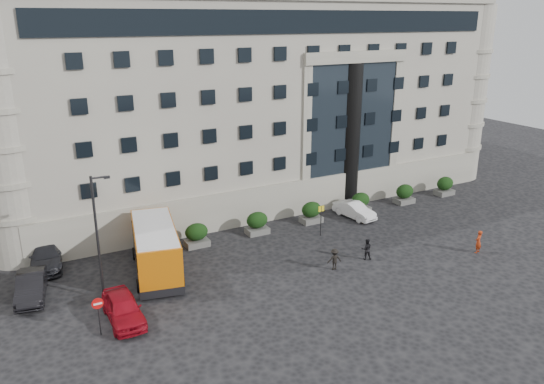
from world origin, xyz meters
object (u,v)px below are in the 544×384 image
at_px(hedge_d, 360,203).
at_px(parked_car_a, 123,308).
at_px(hedge_a, 197,235).
at_px(parked_car_c, 46,256).
at_px(minibus, 156,248).
at_px(parked_car_b, 31,286).
at_px(pedestrian_b, 366,249).
at_px(red_truck, 34,210).
at_px(pedestrian_a, 478,242).
at_px(hedge_f, 445,186).
at_px(hedge_e, 405,194).
at_px(parked_car_d, 81,230).
at_px(hedge_c, 311,212).
at_px(white_taxi, 354,210).
at_px(hedge_b, 257,223).
at_px(pedestrian_c, 334,259).
at_px(street_lamp, 98,234).
at_px(bus_stop_sign, 321,215).
at_px(no_entry_sign, 98,309).

height_order(hedge_d, parked_car_a, hedge_d).
height_order(hedge_a, parked_car_c, hedge_a).
height_order(minibus, parked_car_b, minibus).
bearing_deg(parked_car_c, pedestrian_b, -17.58).
bearing_deg(minibus, hedge_d, 19.86).
xyz_separation_m(red_truck, pedestrian_a, (28.44, -21.71, -0.53)).
distance_m(hedge_a, pedestrian_a, 21.16).
relative_size(hedge_a, pedestrian_b, 1.16).
distance_m(hedge_f, parked_car_c, 36.60).
height_order(hedge_a, minibus, minibus).
height_order(hedge_e, parked_car_d, hedge_e).
relative_size(hedge_a, hedge_d, 1.00).
relative_size(hedge_c, parked_car_c, 0.35).
bearing_deg(white_taxi, hedge_b, 166.14).
relative_size(pedestrian_b, pedestrian_c, 1.03).
xyz_separation_m(parked_car_d, pedestrian_c, (14.50, -14.22, 0.13)).
distance_m(hedge_f, street_lamp, 34.45).
bearing_deg(hedge_b, hedge_f, 0.00).
bearing_deg(pedestrian_a, hedge_c, -72.52).
xyz_separation_m(minibus, parked_car_c, (-6.56, 4.68, -1.07)).
distance_m(hedge_c, red_truck, 23.38).
height_order(parked_car_d, white_taxi, white_taxi).
bearing_deg(red_truck, minibus, -78.51).
bearing_deg(parked_car_c, parked_car_b, -99.30).
relative_size(hedge_a, hedge_c, 1.00).
bearing_deg(red_truck, hedge_c, -41.11).
height_order(bus_stop_sign, parked_car_d, bus_stop_sign).
xyz_separation_m(hedge_b, red_truck, (-15.64, 10.57, 0.48)).
relative_size(hedge_c, hedge_d, 1.00).
bearing_deg(bus_stop_sign, pedestrian_a, -44.43).
xyz_separation_m(hedge_e, white_taxi, (-6.45, -0.80, -0.24)).
height_order(street_lamp, white_taxi, street_lamp).
xyz_separation_m(red_truck, parked_car_b, (-1.47, -13.05, -0.64)).
xyz_separation_m(bus_stop_sign, no_entry_sign, (-18.50, -6.04, -0.08)).
distance_m(hedge_e, white_taxi, 6.50).
bearing_deg(bus_stop_sign, white_taxi, 22.40).
bearing_deg(pedestrian_c, pedestrian_a, 178.88).
relative_size(bus_stop_sign, minibus, 0.30).
distance_m(parked_car_c, pedestrian_c, 20.28).
xyz_separation_m(parked_car_a, white_taxi, (21.85, 7.11, -0.10)).
height_order(parked_car_a, parked_car_c, parked_car_a).
bearing_deg(parked_car_c, pedestrian_a, -16.25).
relative_size(hedge_b, white_taxi, 0.44).
bearing_deg(parked_car_c, pedestrian_c, -21.84).
bearing_deg(parked_car_b, pedestrian_b, -4.75).
xyz_separation_m(hedge_f, red_truck, (-36.44, 10.57, 0.48)).
bearing_deg(hedge_f, parked_car_c, 177.11).
height_order(hedge_d, pedestrian_a, hedge_d).
xyz_separation_m(hedge_e, red_truck, (-31.24, 10.57, 0.48)).
bearing_deg(hedge_f, parked_car_a, -166.71).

